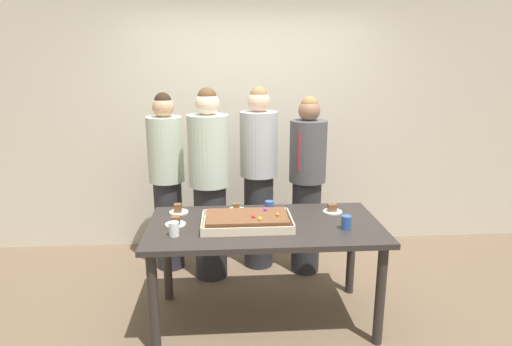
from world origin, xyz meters
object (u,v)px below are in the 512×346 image
(plated_slice_near_left, at_px, (332,210))
(person_far_right_suit, at_px, (167,180))
(sheet_cake, at_px, (247,221))
(plated_slice_near_right, at_px, (178,210))
(person_serving_front, at_px, (307,184))
(drink_cup_nearest, at_px, (346,223))
(plated_slice_far_right, at_px, (237,209))
(person_striped_tie_right, at_px, (209,183))
(drink_cup_far_end, at_px, (174,229))
(party_table, at_px, (264,236))
(person_green_shirt_behind, at_px, (259,176))
(plated_slice_far_left, at_px, (176,222))
(drink_cup_middle, at_px, (269,207))

(plated_slice_near_left, distance_m, person_far_right_suit, 1.59)
(sheet_cake, bearing_deg, plated_slice_near_right, 149.39)
(person_serving_front, bearing_deg, plated_slice_near_left, 44.95)
(drink_cup_nearest, relative_size, person_serving_front, 0.06)
(sheet_cake, bearing_deg, plated_slice_far_right, 101.40)
(person_serving_front, distance_m, person_striped_tie_right, 0.90)
(person_serving_front, bearing_deg, sheet_cake, 0.03)
(plated_slice_near_right, height_order, drink_cup_far_end, drink_cup_far_end)
(party_table, height_order, person_green_shirt_behind, person_green_shirt_behind)
(person_far_right_suit, bearing_deg, drink_cup_far_end, -25.64)
(person_far_right_suit, bearing_deg, plated_slice_far_right, 8.38)
(plated_slice_near_left, xyz_separation_m, plated_slice_far_right, (-0.76, 0.09, -0.00))
(party_table, bearing_deg, person_striped_tie_right, 119.61)
(person_serving_front, height_order, person_green_shirt_behind, person_green_shirt_behind)
(person_striped_tie_right, distance_m, person_far_right_suit, 0.46)
(person_striped_tie_right, bearing_deg, plated_slice_far_left, -37.83)
(plated_slice_far_left, bearing_deg, party_table, -1.73)
(plated_slice_far_left, xyz_separation_m, drink_cup_middle, (0.71, 0.21, 0.03))
(plated_slice_near_left, distance_m, drink_cup_middle, 0.50)
(person_striped_tie_right, bearing_deg, drink_cup_middle, 22.00)
(sheet_cake, bearing_deg, drink_cup_far_end, -162.70)
(plated_slice_far_left, relative_size, drink_cup_far_end, 1.50)
(plated_slice_near_left, bearing_deg, person_green_shirt_behind, 125.59)
(plated_slice_far_right, height_order, person_green_shirt_behind, person_green_shirt_behind)
(plated_slice_far_left, relative_size, person_far_right_suit, 0.09)
(plated_slice_far_right, height_order, drink_cup_middle, drink_cup_middle)
(plated_slice_near_left, xyz_separation_m, drink_cup_far_end, (-1.20, -0.40, 0.03))
(plated_slice_far_left, distance_m, drink_cup_nearest, 1.24)
(party_table, distance_m, drink_cup_middle, 0.28)
(drink_cup_middle, relative_size, drink_cup_far_end, 1.00)
(drink_cup_far_end, bearing_deg, plated_slice_far_left, 93.39)
(drink_cup_middle, bearing_deg, plated_slice_near_right, 175.44)
(plated_slice_near_right, xyz_separation_m, drink_cup_nearest, (1.23, -0.43, 0.03))
(drink_cup_middle, height_order, person_far_right_suit, person_far_right_suit)
(plated_slice_near_right, xyz_separation_m, drink_cup_far_end, (0.02, -0.47, 0.03))
(party_table, xyz_separation_m, plated_slice_far_right, (-0.20, 0.30, 0.12))
(plated_slice_far_left, relative_size, plated_slice_far_right, 1.00)
(sheet_cake, distance_m, plated_slice_near_right, 0.61)
(party_table, relative_size, sheet_cake, 2.62)
(plated_slice_near_right, bearing_deg, party_table, -23.27)
(drink_cup_nearest, bearing_deg, drink_cup_far_end, -178.18)
(plated_slice_near_left, xyz_separation_m, person_green_shirt_behind, (-0.53, 0.74, 0.09))
(person_striped_tie_right, bearing_deg, plated_slice_near_left, 40.71)
(plated_slice_far_left, bearing_deg, plated_slice_near_left, 9.12)
(plated_slice_far_left, distance_m, plated_slice_far_right, 0.54)
(party_table, xyz_separation_m, person_serving_front, (0.46, 0.80, 0.17))
(person_striped_tie_right, bearing_deg, sheet_cake, 0.04)
(plated_slice_far_left, xyz_separation_m, drink_cup_nearest, (1.23, -0.17, 0.03))
(plated_slice_far_right, xyz_separation_m, drink_cup_nearest, (0.77, -0.45, 0.03))
(drink_cup_far_end, distance_m, person_serving_front, 1.49)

